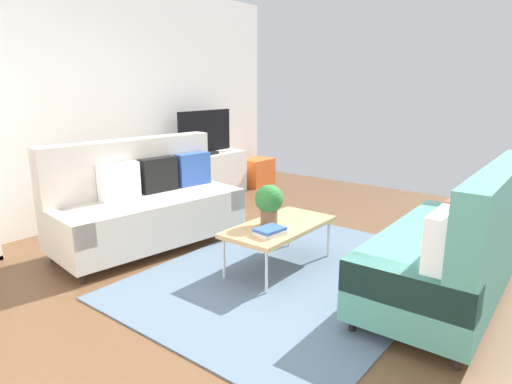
{
  "coord_description": "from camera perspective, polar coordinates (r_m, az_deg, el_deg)",
  "views": [
    {
      "loc": [
        -3.0,
        -2.12,
        1.68
      ],
      "look_at": [
        0.25,
        0.44,
        0.65
      ],
      "focal_mm": 31.24,
      "sensor_mm": 36.0,
      "label": 1
    }
  ],
  "objects": [
    {
      "name": "table_book_1",
      "position": [
        3.76,
        1.77,
        -4.8
      ],
      "size": [
        0.26,
        0.21,
        0.03
      ],
      "primitive_type": "cube",
      "rotation": [
        0.0,
        0.0,
        -0.14
      ],
      "color": "#3359B2",
      "rests_on": "table_book_0"
    },
    {
      "name": "vase_1",
      "position": [
        6.32,
        -9.54,
        5.18
      ],
      "size": [
        0.13,
        0.13,
        0.19
      ],
      "primitive_type": "cylinder",
      "color": "#B24C4C",
      "rests_on": "tv_console"
    },
    {
      "name": "bottle_2",
      "position": [
        6.52,
        -6.48,
        5.57
      ],
      "size": [
        0.06,
        0.06,
        0.19
      ],
      "primitive_type": "cylinder",
      "color": "orange",
      "rests_on": "tv_console"
    },
    {
      "name": "couch_beige",
      "position": [
        4.73,
        -13.92,
        -1.49
      ],
      "size": [
        1.99,
        1.08,
        1.1
      ],
      "rotation": [
        0.0,
        0.0,
        3.01
      ],
      "color": "beige",
      "rests_on": "ground_plane"
    },
    {
      "name": "bottle_0",
      "position": [
        6.38,
        -7.71,
        5.34
      ],
      "size": [
        0.05,
        0.05,
        0.19
      ],
      "primitive_type": "cylinder",
      "color": "#262626",
      "rests_on": "tv_console"
    },
    {
      "name": "vase_0",
      "position": [
        6.21,
        -10.71,
        4.87
      ],
      "size": [
        0.11,
        0.11,
        0.17
      ],
      "primitive_type": "cylinder",
      "color": "#33B29E",
      "rests_on": "tv_console"
    },
    {
      "name": "tv",
      "position": [
        6.52,
        -6.54,
        7.48
      ],
      "size": [
        1.0,
        0.2,
        0.64
      ],
      "color": "black",
      "rests_on": "tv_console"
    },
    {
      "name": "potted_plant",
      "position": [
        3.97,
        1.69,
        -1.29
      ],
      "size": [
        0.25,
        0.25,
        0.37
      ],
      "color": "brown",
      "rests_on": "coffee_table"
    },
    {
      "name": "coffee_table",
      "position": [
        4.05,
        3.02,
        -4.54
      ],
      "size": [
        1.1,
        0.56,
        0.42
      ],
      "color": "tan",
      "rests_on": "ground_plane"
    },
    {
      "name": "tv_console",
      "position": [
        6.63,
        -6.51,
        2.06
      ],
      "size": [
        1.4,
        0.44,
        0.64
      ],
      "primitive_type": "cube",
      "color": "silver",
      "rests_on": "ground_plane"
    },
    {
      "name": "couch_green",
      "position": [
        3.73,
        23.98,
        -6.58
      ],
      "size": [
        1.92,
        0.88,
        1.1
      ],
      "rotation": [
        0.0,
        0.0,
        0.02
      ],
      "color": "teal",
      "rests_on": "ground_plane"
    },
    {
      "name": "table_book_0",
      "position": [
        3.77,
        1.77,
        -5.26
      ],
      "size": [
        0.28,
        0.23,
        0.04
      ],
      "primitive_type": "cube",
      "rotation": [
        0.0,
        0.0,
        -0.26
      ],
      "color": "silver",
      "rests_on": "coffee_table"
    },
    {
      "name": "wall_far",
      "position": [
        5.77,
        -20.75,
        10.82
      ],
      "size": [
        6.4,
        0.12,
        2.9
      ],
      "primitive_type": "cube",
      "color": "white",
      "rests_on": "ground_plane"
    },
    {
      "name": "bottle_1",
      "position": [
        6.46,
        -7.06,
        5.28
      ],
      "size": [
        0.04,
        0.04,
        0.15
      ],
      "primitive_type": "cylinder",
      "color": "gold",
      "rests_on": "tv_console"
    },
    {
      "name": "storage_trunk",
      "position": [
        7.4,
        0.07,
        2.59
      ],
      "size": [
        0.52,
        0.4,
        0.44
      ],
      "primitive_type": "cube",
      "color": "orange",
      "rests_on": "ground_plane"
    },
    {
      "name": "ground_plane",
      "position": [
        4.04,
        2.75,
        -10.59
      ],
      "size": [
        7.68,
        7.68,
        0.0
      ],
      "primitive_type": "plane",
      "color": "brown"
    },
    {
      "name": "area_rug",
      "position": [
        4.05,
        4.88,
        -10.46
      ],
      "size": [
        2.9,
        2.2,
        0.01
      ],
      "primitive_type": "cube",
      "color": "slate",
      "rests_on": "ground_plane"
    }
  ]
}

